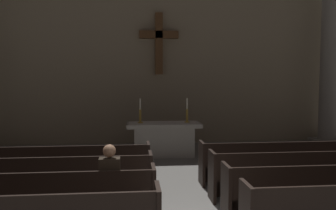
% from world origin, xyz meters
% --- Properties ---
extents(pew_left_row_2, '(4.07, 0.50, 0.95)m').
position_xyz_m(pew_left_row_2, '(-2.59, 0.97, 0.48)').
color(pew_left_row_2, black).
rests_on(pew_left_row_2, ground).
extents(pew_left_row_3, '(4.07, 0.50, 0.95)m').
position_xyz_m(pew_left_row_3, '(-2.59, 1.99, 0.48)').
color(pew_left_row_3, black).
rests_on(pew_left_row_3, ground).
extents(pew_left_row_4, '(4.07, 0.50, 0.95)m').
position_xyz_m(pew_left_row_4, '(-2.59, 3.00, 0.48)').
color(pew_left_row_4, black).
rests_on(pew_left_row_4, ground).
extents(pew_right_row_3, '(4.07, 0.50, 0.95)m').
position_xyz_m(pew_right_row_3, '(2.59, 1.99, 0.48)').
color(pew_right_row_3, black).
rests_on(pew_right_row_3, ground).
extents(pew_right_row_4, '(4.07, 0.50, 0.95)m').
position_xyz_m(pew_right_row_4, '(2.59, 3.00, 0.48)').
color(pew_right_row_4, black).
rests_on(pew_right_row_4, ground).
extents(column_right_fourth, '(1.10, 1.10, 6.04)m').
position_xyz_m(column_right_fourth, '(5.93, 7.16, 2.93)').
color(column_right_fourth, gray).
rests_on(column_right_fourth, ground).
extents(altar, '(2.20, 0.90, 1.01)m').
position_xyz_m(altar, '(0.00, 5.94, 0.53)').
color(altar, '#A8A399').
rests_on(altar, ground).
extents(candlestick_left, '(0.16, 0.16, 0.73)m').
position_xyz_m(candlestick_left, '(-0.70, 5.94, 1.25)').
color(candlestick_left, '#B79338').
rests_on(candlestick_left, altar).
extents(candlestick_right, '(0.16, 0.16, 0.73)m').
position_xyz_m(candlestick_right, '(0.70, 5.94, 1.25)').
color(candlestick_right, '#B79338').
rests_on(candlestick_right, altar).
extents(apse_with_cross, '(13.02, 0.51, 6.42)m').
position_xyz_m(apse_with_cross, '(0.00, 8.18, 3.22)').
color(apse_with_cross, gray).
rests_on(apse_with_cross, ground).
extents(lone_worshipper, '(0.32, 0.43, 1.32)m').
position_xyz_m(lone_worshipper, '(-1.26, 1.01, 0.69)').
color(lone_worshipper, '#26262B').
rests_on(lone_worshipper, ground).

